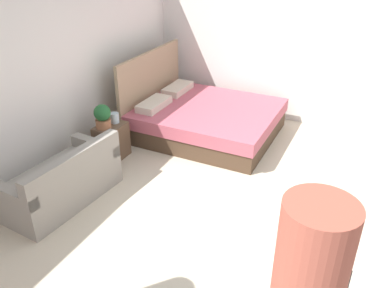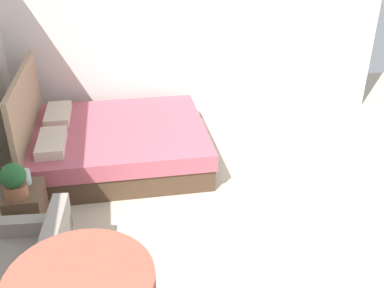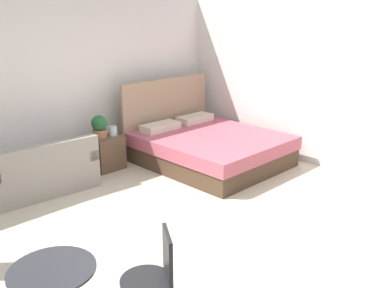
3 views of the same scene
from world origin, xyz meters
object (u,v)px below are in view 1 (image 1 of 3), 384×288
at_px(potted_plant, 103,116).
at_px(couch, 62,183).
at_px(bed, 204,118).
at_px(nightstand, 112,142).
at_px(vase, 115,118).

bearing_deg(potted_plant, couch, -172.69).
distance_m(bed, nightstand, 1.66).
distance_m(bed, couch, 2.70).
bearing_deg(bed, potted_plant, 147.71).
relative_size(potted_plant, vase, 2.38).
height_order(couch, vase, couch).
bearing_deg(potted_plant, nightstand, -19.25).
bearing_deg(bed, couch, 162.77).
xyz_separation_m(nightstand, vase, (0.12, -0.01, 0.35)).
relative_size(bed, vase, 14.94).
relative_size(couch, vase, 10.24).
xyz_separation_m(couch, vase, (1.31, 0.10, 0.35)).
height_order(couch, nightstand, couch).
xyz_separation_m(potted_plant, vase, (0.22, -0.04, -0.11)).
xyz_separation_m(bed, vase, (-1.27, 0.90, 0.33)).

